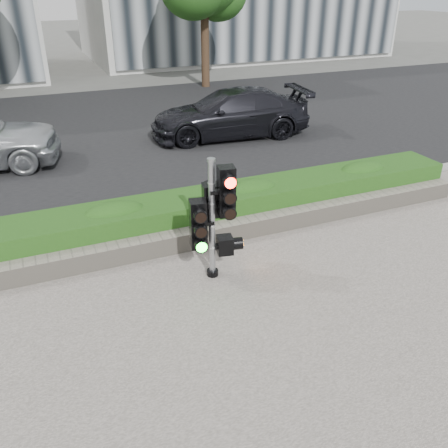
% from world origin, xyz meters
% --- Properties ---
extents(ground, '(120.00, 120.00, 0.00)m').
position_xyz_m(ground, '(0.00, 0.00, 0.00)').
color(ground, '#51514C').
rests_on(ground, ground).
extents(sidewalk, '(16.00, 11.00, 0.03)m').
position_xyz_m(sidewalk, '(0.00, -2.50, 0.01)').
color(sidewalk, '#9E9389').
rests_on(sidewalk, ground).
extents(road, '(60.00, 13.00, 0.02)m').
position_xyz_m(road, '(0.00, 10.00, 0.01)').
color(road, black).
rests_on(road, ground).
extents(curb, '(60.00, 0.25, 0.12)m').
position_xyz_m(curb, '(0.00, 3.15, 0.06)').
color(curb, gray).
rests_on(curb, ground).
extents(stone_wall, '(12.00, 0.32, 0.34)m').
position_xyz_m(stone_wall, '(0.00, 1.90, 0.20)').
color(stone_wall, gray).
rests_on(stone_wall, sidewalk).
extents(hedge, '(12.00, 1.00, 0.68)m').
position_xyz_m(hedge, '(0.00, 2.55, 0.37)').
color(hedge, '#3F7A25').
rests_on(hedge, sidewalk).
extents(traffic_signal, '(0.73, 0.57, 2.01)m').
position_xyz_m(traffic_signal, '(0.04, 0.91, 1.14)').
color(traffic_signal, black).
rests_on(traffic_signal, sidewalk).
extents(car_dark, '(5.05, 2.53, 1.41)m').
position_xyz_m(car_dark, '(3.42, 7.98, 0.72)').
color(car_dark, black).
rests_on(car_dark, road).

